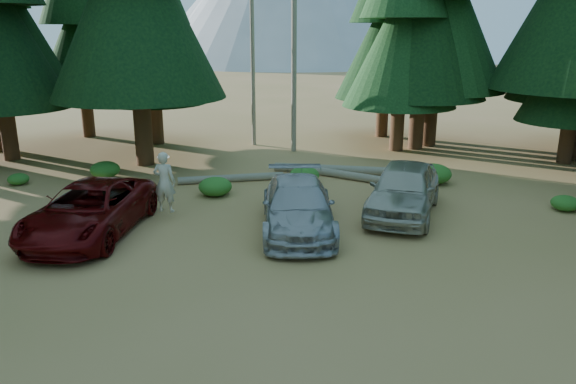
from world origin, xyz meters
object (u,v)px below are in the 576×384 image
Objects in this scene: silver_minivan_center at (298,206)px; log_mid at (342,174)px; red_pickup at (89,210)px; silver_minivan_right at (404,189)px; frisbee_player at (164,182)px; log_left at (231,178)px; log_right at (340,170)px.

log_mid is at bearing 70.86° from silver_minivan_center.
log_mid is (7.68, 6.28, -0.58)m from red_pickup.
silver_minivan_right is 7.41m from frisbee_player.
log_mid is at bearing 44.75° from red_pickup.
log_left is at bearing 64.79° from red_pickup.
red_pickup reaches higher than log_left.
log_right is at bearing 125.78° from silver_minivan_right.
silver_minivan_center reaches higher than log_left.
silver_minivan_right is 7.01m from log_left.
frisbee_player is at bearing 165.30° from silver_minivan_center.
log_mid is (-1.55, 4.37, -0.67)m from silver_minivan_right.
red_pickup is 1.41× the size of log_mid.
silver_minivan_center is 6.14m from log_mid.
log_left is 1.07× the size of log_mid.
frisbee_player reaches higher than log_right.
log_left is at bearing 165.38° from silver_minivan_right.
silver_minivan_center is 3.65m from silver_minivan_right.
frisbee_player is 7.71m from log_mid.
log_left is at bearing -100.74° from frisbee_player.
frisbee_player is at bearing 41.12° from red_pickup.
silver_minivan_center is (5.90, 0.44, -0.01)m from red_pickup.
log_mid is at bearing -131.12° from frisbee_player.
log_right is at bearing 4.35° from log_left.
log_left is (-2.51, 5.28, -0.58)m from silver_minivan_center.
silver_minivan_center is 4.16m from frisbee_player.
silver_minivan_right is at bearing 17.15° from red_pickup.
silver_minivan_center is 0.93× the size of log_right.
red_pickup is 6.67m from log_left.
silver_minivan_right is 4.69m from log_mid.
log_left is (-5.84, 3.81, -0.68)m from silver_minivan_right.
red_pickup is 9.94m from log_mid.
log_right is (5.79, 5.68, -1.03)m from frisbee_player.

